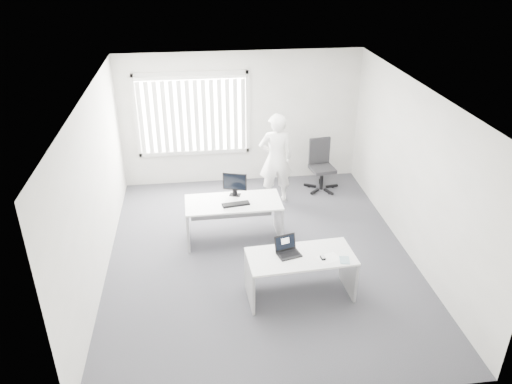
{
  "coord_description": "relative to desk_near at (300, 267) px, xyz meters",
  "views": [
    {
      "loc": [
        -0.94,
        -6.92,
        4.79
      ],
      "look_at": [
        -0.05,
        0.15,
        1.13
      ],
      "focal_mm": 35.0,
      "sensor_mm": 36.0,
      "label": 1
    }
  ],
  "objects": [
    {
      "name": "booklet",
      "position": [
        0.59,
        -0.2,
        0.2
      ],
      "size": [
        0.17,
        0.21,
        0.01
      ],
      "primitive_type": "cube",
      "rotation": [
        0.0,
        0.0,
        -0.17
      ],
      "color": "silver",
      "rests_on": "desk_near"
    },
    {
      "name": "person",
      "position": [
        0.12,
        3.02,
        0.41
      ],
      "size": [
        0.68,
        0.46,
        1.84
      ],
      "primitive_type": "imported",
      "rotation": [
        0.0,
        0.0,
        3.17
      ],
      "color": "white",
      "rests_on": "ground"
    },
    {
      "name": "wall_right",
      "position": [
        2.05,
        1.09,
        0.89
      ],
      "size": [
        0.02,
        6.0,
        2.8
      ],
      "primitive_type": "cube",
      "color": "silver",
      "rests_on": "ground"
    },
    {
      "name": "monitor",
      "position": [
        -0.78,
        1.91,
        0.45
      ],
      "size": [
        0.44,
        0.25,
        0.42
      ],
      "primitive_type": null,
      "rotation": [
        0.0,
        0.0,
        -0.3
      ],
      "color": "black",
      "rests_on": "desk_far"
    },
    {
      "name": "window",
      "position": [
        -1.45,
        4.05,
        1.04
      ],
      "size": [
        2.32,
        0.06,
        1.76
      ],
      "primitive_type": "cube",
      "color": "#B9B9B5",
      "rests_on": "wall_back"
    },
    {
      "name": "keyboard",
      "position": [
        -0.8,
        1.56,
        0.25
      ],
      "size": [
        0.48,
        0.22,
        0.02
      ],
      "primitive_type": "cube",
      "rotation": [
        0.0,
        0.0,
        0.14
      ],
      "color": "black",
      "rests_on": "desk_far"
    },
    {
      "name": "wall_back",
      "position": [
        -0.45,
        4.09,
        0.89
      ],
      "size": [
        5.0,
        0.02,
        2.8
      ],
      "primitive_type": "cube",
      "color": "silver",
      "rests_on": "ground"
    },
    {
      "name": "mouse",
      "position": [
        0.29,
        -0.11,
        0.22
      ],
      "size": [
        0.07,
        0.1,
        0.04
      ],
      "primitive_type": null,
      "rotation": [
        0.0,
        0.0,
        0.12
      ],
      "color": "silver",
      "rests_on": "paper_sheet"
    },
    {
      "name": "office_chair",
      "position": [
        1.17,
        3.44,
        -0.17
      ],
      "size": [
        0.69,
        0.69,
        1.08
      ],
      "rotation": [
        0.0,
        0.0,
        0.13
      ],
      "color": "black",
      "rests_on": "ground"
    },
    {
      "name": "wall_front",
      "position": [
        -0.45,
        -1.91,
        0.89
      ],
      "size": [
        5.0,
        0.02,
        2.8
      ],
      "primitive_type": "cube",
      "color": "silver",
      "rests_on": "ground"
    },
    {
      "name": "ceiling",
      "position": [
        -0.45,
        1.09,
        2.29
      ],
      "size": [
        5.0,
        6.0,
        0.02
      ],
      "primitive_type": "cube",
      "color": "white",
      "rests_on": "wall_back"
    },
    {
      "name": "ground",
      "position": [
        -0.45,
        1.09,
        -0.51
      ],
      "size": [
        6.0,
        6.0,
        0.0
      ],
      "primitive_type": "plane",
      "color": "#535259",
      "rests_on": "ground"
    },
    {
      "name": "paper_sheet",
      "position": [
        0.38,
        -0.12,
        0.2
      ],
      "size": [
        0.36,
        0.3,
        0.0
      ],
      "primitive_type": "cube",
      "rotation": [
        0.0,
        0.0,
        0.32
      ],
      "color": "white",
      "rests_on": "desk_near"
    },
    {
      "name": "laptop",
      "position": [
        -0.17,
        0.03,
        0.32
      ],
      "size": [
        0.39,
        0.36,
        0.25
      ],
      "primitive_type": null,
      "rotation": [
        0.0,
        0.0,
        0.26
      ],
      "color": "black",
      "rests_on": "desk_near"
    },
    {
      "name": "blinds",
      "position": [
        -1.45,
        3.99,
        1.01
      ],
      "size": [
        2.2,
        0.1,
        1.5
      ],
      "primitive_type": null,
      "color": "white",
      "rests_on": "wall_back"
    },
    {
      "name": "desk_far",
      "position": [
        -0.83,
        1.67,
        0.03
      ],
      "size": [
        1.65,
        0.79,
        0.75
      ],
      "rotation": [
        0.0,
        0.0,
        0.02
      ],
      "color": "silver",
      "rests_on": "ground"
    },
    {
      "name": "wall_left",
      "position": [
        -2.95,
        1.09,
        0.89
      ],
      "size": [
        0.02,
        6.0,
        2.8
      ],
      "primitive_type": "cube",
      "color": "silver",
      "rests_on": "ground"
    },
    {
      "name": "desk_near",
      "position": [
        0.0,
        0.0,
        0.0
      ],
      "size": [
        1.58,
        0.82,
        0.7
      ],
      "rotation": [
        0.0,
        0.0,
        0.06
      ],
      "color": "silver",
      "rests_on": "ground"
    }
  ]
}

